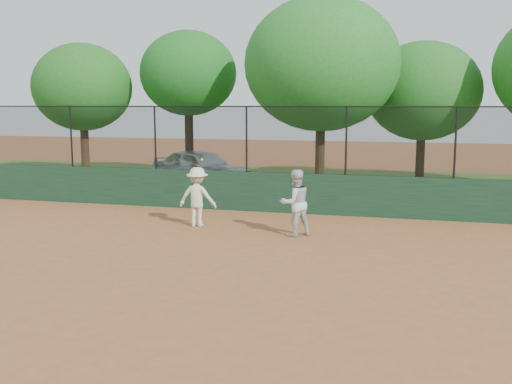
% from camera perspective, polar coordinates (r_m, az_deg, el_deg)
% --- Properties ---
extents(ground, '(80.00, 80.00, 0.00)m').
position_cam_1_polar(ground, '(11.88, -6.50, -7.16)').
color(ground, '#9D5C32').
rests_on(ground, ground).
extents(back_wall, '(26.00, 0.20, 1.20)m').
position_cam_1_polar(back_wall, '(17.35, 0.65, 0.00)').
color(back_wall, '#1C3E26').
rests_on(back_wall, ground).
extents(grass_strip, '(36.00, 12.00, 0.01)m').
position_cam_1_polar(grass_strip, '(23.24, 4.26, 0.74)').
color(grass_strip, '#36591B').
rests_on(grass_strip, ground).
extents(parked_car, '(4.73, 3.50, 1.50)m').
position_cam_1_polar(parked_car, '(22.68, -5.55, 2.42)').
color(parked_car, '#ABB0B4').
rests_on(parked_car, ground).
extents(player_second, '(1.02, 0.99, 1.65)m').
position_cam_1_polar(player_second, '(14.16, 3.93, -1.09)').
color(player_second, silver).
rests_on(player_second, ground).
extents(player_main, '(1.03, 0.70, 1.87)m').
position_cam_1_polar(player_main, '(15.29, -5.87, -0.50)').
color(player_main, beige).
rests_on(player_main, ground).
extents(fence_assembly, '(26.00, 0.06, 2.00)m').
position_cam_1_polar(fence_assembly, '(17.19, 0.56, 5.40)').
color(fence_assembly, black).
rests_on(fence_assembly, back_wall).
extents(tree_0, '(4.29, 3.90, 5.82)m').
position_cam_1_polar(tree_0, '(25.80, -16.98, 9.97)').
color(tree_0, '#4C301B').
rests_on(tree_0, ground).
extents(tree_1, '(4.10, 3.72, 6.29)m').
position_cam_1_polar(tree_1, '(24.53, -6.81, 11.66)').
color(tree_1, '#3B2614').
rests_on(tree_1, ground).
extents(tree_2, '(5.75, 5.23, 7.20)m').
position_cam_1_polar(tree_2, '(21.70, 6.57, 12.58)').
color(tree_2, '#402B17').
rests_on(tree_2, ground).
extents(tree_3, '(4.50, 4.09, 5.70)m').
position_cam_1_polar(tree_3, '(23.71, 16.36, 9.64)').
color(tree_3, '#422916').
rests_on(tree_3, ground).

